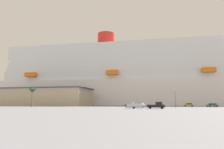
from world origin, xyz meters
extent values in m
plane|color=gray|center=(0.00, 30.00, 0.00)|extent=(600.00, 600.00, 0.00)
cube|color=white|center=(23.53, 61.39, 8.84)|extent=(256.94, 49.26, 17.69)
cylinder|color=white|center=(-104.01, 67.95, 8.84)|extent=(38.00, 38.00, 17.69)
cube|color=white|center=(23.53, 61.39, 19.35)|extent=(226.18, 44.80, 3.32)
cube|color=white|center=(18.43, 61.65, 22.66)|extent=(216.39, 43.94, 3.32)
cube|color=white|center=(13.32, 61.91, 25.98)|extent=(204.14, 42.48, 3.32)
cube|color=white|center=(8.22, 62.17, 29.30)|extent=(192.38, 40.95, 3.32)
cube|color=white|center=(3.12, 62.44, 32.62)|extent=(179.58, 39.97, 3.32)
cube|color=white|center=(-1.98, 62.70, 35.94)|extent=(173.65, 38.96, 3.32)
cube|color=white|center=(-7.08, 62.96, 39.26)|extent=(162.94, 37.83, 3.32)
cube|color=white|center=(-12.18, 63.22, 42.58)|extent=(154.45, 36.61, 3.32)
cylinder|color=red|center=(-14.73, 63.35, 49.69)|extent=(13.68, 13.68, 10.90)
cube|color=orange|center=(-66.72, 47.18, 21.67)|extent=(8.15, 3.61, 2.80)
cube|color=orange|center=(-7.20, 44.12, 21.67)|extent=(8.15, 3.61, 2.80)
cube|color=orange|center=(52.32, 41.06, 21.67)|extent=(8.15, 3.61, 2.80)
cube|color=#B7A88C|center=(-46.21, 29.68, 4.93)|extent=(54.15, 28.24, 9.86)
cube|color=#3F4759|center=(-46.21, 29.68, 10.16)|extent=(56.32, 29.37, 0.60)
cube|color=black|center=(15.46, -19.36, 0.85)|extent=(5.65, 2.16, 0.90)
cube|color=black|center=(16.47, -19.39, 1.75)|extent=(2.07, 1.90, 0.90)
cube|color=#26333F|center=(17.14, -19.41, 1.66)|extent=(0.15, 1.68, 0.63)
cylinder|color=black|center=(17.45, -18.42, 0.40)|extent=(0.81, 0.30, 0.80)
cylinder|color=black|center=(17.39, -20.42, 0.40)|extent=(0.81, 0.30, 0.80)
cylinder|color=black|center=(13.70, -18.31, 0.40)|extent=(0.81, 0.30, 0.80)
cylinder|color=black|center=(13.64, -20.31, 0.40)|extent=(0.81, 0.30, 0.80)
cube|color=#595960|center=(8.72, -19.17, 0.47)|extent=(5.88, 2.03, 0.16)
cube|color=#595960|center=(12.16, -19.27, 0.47)|extent=(1.91, 0.17, 0.10)
cylinder|color=black|center=(8.49, -18.13, 0.32)|extent=(0.65, 0.24, 0.64)
cylinder|color=black|center=(8.43, -20.20, 0.32)|extent=(0.65, 0.24, 0.64)
cube|color=silver|center=(8.72, -19.17, 1.00)|extent=(5.35, 2.22, 0.90)
cone|color=silver|center=(11.77, -19.26, 1.00)|extent=(1.25, 1.90, 1.87)
cube|color=silver|center=(8.19, -19.16, 1.80)|extent=(0.83, 1.02, 0.70)
cube|color=black|center=(5.88, -19.09, 1.00)|extent=(0.37, 0.51, 1.10)
cylinder|color=brown|center=(-37.16, -1.84, 3.59)|extent=(0.46, 0.46, 7.17)
cone|color=#195923|center=(-36.77, -1.90, 7.27)|extent=(1.11, 3.06, 1.90)
cone|color=#195923|center=(-36.82, -1.64, 7.27)|extent=(2.11, 2.95, 1.84)
cone|color=#195923|center=(-37.12, -1.45, 7.27)|extent=(3.04, 0.99, 1.92)
cone|color=#195923|center=(-37.38, -1.51, 7.27)|extent=(2.76, 2.10, 2.31)
cone|color=#195923|center=(-37.53, -1.69, 7.27)|extent=(1.82, 3.00, 1.99)
cone|color=#195923|center=(-37.55, -1.94, 7.27)|extent=(1.41, 3.07, 1.91)
cone|color=#195923|center=(-37.35, -2.20, 7.27)|extent=(2.88, 1.99, 2.17)
cone|color=#195923|center=(-37.10, -2.24, 7.27)|extent=(2.96, 1.15, 2.18)
cone|color=#195923|center=(-36.83, -2.07, 7.27)|extent=(2.20, 2.81, 2.12)
sphere|color=#195923|center=(-37.16, -1.84, 7.17)|extent=(1.10, 1.10, 1.10)
cylinder|color=slate|center=(23.86, -6.75, 3.25)|extent=(0.20, 0.20, 6.50)
sphere|color=#F9F2CC|center=(23.86, -6.75, 6.75)|extent=(0.56, 0.56, 0.56)
cube|color=black|center=(-36.28, 18.18, 0.68)|extent=(4.84, 2.23, 0.70)
cube|color=#1E232D|center=(-36.04, 18.16, 1.31)|extent=(2.76, 1.88, 0.55)
cylinder|color=black|center=(-37.90, 17.39, 0.33)|extent=(0.68, 0.27, 0.66)
cylinder|color=black|center=(-37.75, 19.23, 0.33)|extent=(0.68, 0.27, 0.66)
cylinder|color=black|center=(-34.81, 17.13, 0.33)|extent=(0.68, 0.27, 0.66)
cylinder|color=black|center=(-34.65, 18.98, 0.33)|extent=(0.68, 0.27, 0.66)
cube|color=#2D723F|center=(41.96, 8.05, 0.68)|extent=(5.04, 2.82, 0.70)
cube|color=#1E232D|center=(42.19, 8.10, 1.31)|extent=(2.95, 2.22, 0.55)
cylinder|color=black|center=(40.61, 6.80, 0.33)|extent=(0.69, 0.34, 0.66)
cylinder|color=black|center=(40.23, 8.70, 0.33)|extent=(0.69, 0.34, 0.66)
cylinder|color=black|center=(43.69, 7.41, 0.33)|extent=(0.69, 0.34, 0.66)
cylinder|color=black|center=(43.31, 9.31, 0.33)|extent=(0.69, 0.34, 0.66)
cube|color=yellow|center=(33.66, 15.51, 0.68)|extent=(4.73, 2.30, 0.70)
cube|color=#1E232D|center=(33.89, 15.49, 1.31)|extent=(2.71, 1.91, 0.55)
cylinder|color=black|center=(32.07, 14.75, 0.33)|extent=(0.68, 0.29, 0.66)
cylinder|color=black|center=(32.26, 16.58, 0.33)|extent=(0.68, 0.29, 0.66)
cylinder|color=black|center=(35.07, 14.44, 0.33)|extent=(0.68, 0.29, 0.66)
cylinder|color=black|center=(35.26, 16.28, 0.33)|extent=(0.68, 0.29, 0.66)
camera|label=1|loc=(10.34, -86.51, 2.11)|focal=32.33mm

